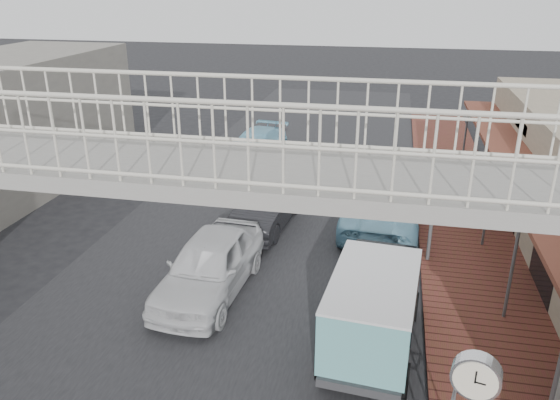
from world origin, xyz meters
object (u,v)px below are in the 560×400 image
at_px(angkot_van, 374,302).
at_px(street_clock, 475,384).
at_px(dark_sedan, 267,206).
at_px(motorcycle_far, 465,189).
at_px(angkot_far, 256,145).
at_px(white_hatchback, 210,265).
at_px(angkot_curb, 383,207).
at_px(motorcycle_near, 469,205).
at_px(arrow_sign, 467,179).

distance_m(angkot_van, street_clock, 4.24).
xyz_separation_m(dark_sedan, motorcycle_far, (6.68, 3.29, -0.07)).
bearing_deg(angkot_far, street_clock, -58.43).
relative_size(angkot_far, angkot_van, 1.13).
distance_m(angkot_far, angkot_van, 14.35).
distance_m(white_hatchback, angkot_curb, 6.68).
xyz_separation_m(angkot_far, motorcycle_far, (8.84, -3.78, -0.04)).
xyz_separation_m(dark_sedan, angkot_curb, (3.81, 0.71, 0.02)).
bearing_deg(motorcycle_near, white_hatchback, 130.98).
xyz_separation_m(angkot_curb, street_clock, (1.49, -10.47, 1.72)).
bearing_deg(dark_sedan, street_clock, -56.70).
height_order(angkot_van, street_clock, street_clock).
relative_size(angkot_van, motorcycle_far, 2.32).
bearing_deg(motorcycle_near, dark_sedan, 105.32).
height_order(angkot_curb, arrow_sign, arrow_sign).
xyz_separation_m(motorcycle_near, arrow_sign, (-0.69, -3.45, 2.12)).
bearing_deg(arrow_sign, street_clock, -90.13).
height_order(white_hatchback, arrow_sign, arrow_sign).
relative_size(motorcycle_near, arrow_sign, 0.56).
relative_size(white_hatchback, angkot_van, 1.13).
distance_m(dark_sedan, angkot_far, 7.38).
xyz_separation_m(dark_sedan, street_clock, (5.30, -9.76, 1.74)).
bearing_deg(motorcycle_far, motorcycle_near, 172.05).
xyz_separation_m(angkot_curb, motorcycle_far, (2.88, 2.57, -0.09)).
bearing_deg(motorcycle_near, angkot_van, 159.79).
bearing_deg(motorcycle_far, angkot_van, 155.02).
bearing_deg(motorcycle_far, arrow_sign, 164.23).
height_order(dark_sedan, arrow_sign, arrow_sign).
relative_size(angkot_van, arrow_sign, 1.28).
bearing_deg(white_hatchback, angkot_far, 101.53).
relative_size(dark_sedan, angkot_van, 1.04).
relative_size(dark_sedan, angkot_curb, 0.82).
bearing_deg(angkot_van, motorcycle_near, 74.65).
relative_size(angkot_curb, motorcycle_near, 2.91).
distance_m(white_hatchback, angkot_van, 4.60).
relative_size(angkot_curb, street_clock, 1.85).
bearing_deg(angkot_curb, motorcycle_far, -134.78).
height_order(angkot_far, motorcycle_near, angkot_far).
bearing_deg(dark_sedan, motorcycle_far, 30.98).
xyz_separation_m(angkot_van, street_clock, (1.51, -3.78, 1.21)).
bearing_deg(motorcycle_near, angkot_far, 59.37).
xyz_separation_m(angkot_curb, motorcycle_near, (2.87, 1.11, -0.15)).
xyz_separation_m(dark_sedan, angkot_far, (-2.15, 7.06, -0.03)).
relative_size(angkot_far, street_clock, 1.64).
distance_m(angkot_curb, motorcycle_near, 3.08).
height_order(dark_sedan, angkot_curb, angkot_curb).
xyz_separation_m(angkot_curb, angkot_van, (-0.01, -6.69, 0.51)).
bearing_deg(angkot_curb, motorcycle_near, -155.54).
bearing_deg(angkot_curb, white_hatchback, 53.27).
bearing_deg(angkot_far, arrow_sign, -39.24).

